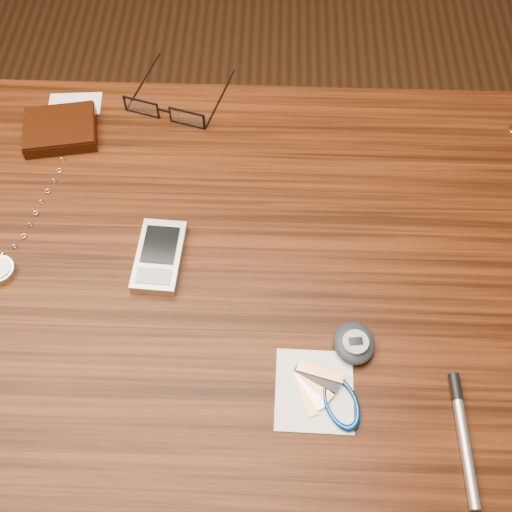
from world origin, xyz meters
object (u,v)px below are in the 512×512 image
object	(u,v)px
desk	(200,307)
pedometer	(354,343)
eyeglasses	(166,110)
pocket_watch	(1,266)
notepad_keys	(327,395)
silver_pen	(462,428)
pda_phone	(159,256)
wallet_and_card	(61,129)

from	to	relation	value
desk	pedometer	distance (m)	0.25
eyeglasses	desk	bearing A→B (deg)	-76.72
pocket_watch	notepad_keys	bearing A→B (deg)	-20.91
eyeglasses	pedometer	xyz separation A→B (m)	(0.27, -0.38, -0.00)
pocket_watch	silver_pen	xyz separation A→B (m)	(0.57, -0.20, 0.00)
notepad_keys	eyeglasses	bearing A→B (deg)	117.93
silver_pen	pda_phone	bearing A→B (deg)	149.57
silver_pen	pocket_watch	bearing A→B (deg)	161.20
desk	wallet_and_card	xyz separation A→B (m)	(-0.22, 0.23, 0.11)
desk	pda_phone	xyz separation A→B (m)	(-0.05, 0.02, 0.11)
desk	eyeglasses	size ratio (longest dim) A/B	5.95
desk	notepad_keys	bearing A→B (deg)	-44.35
eyeglasses	pedometer	distance (m)	0.46
pocket_watch	pedometer	distance (m)	0.47
eyeglasses	notepad_keys	bearing A→B (deg)	-62.07
pda_phone	pedometer	distance (m)	0.28
desk	pda_phone	size ratio (longest dim) A/B	8.96
silver_pen	eyeglasses	bearing A→B (deg)	128.93
pocket_watch	silver_pen	distance (m)	0.61
pedometer	pda_phone	bearing A→B (deg)	154.81
wallet_and_card	pedometer	world-z (taller)	same
eyeglasses	pocket_watch	bearing A→B (deg)	-123.50
eyeglasses	pocket_watch	size ratio (longest dim) A/B	0.67
pocket_watch	pedometer	world-z (taller)	pedometer
wallet_and_card	pda_phone	world-z (taller)	wallet_and_card
desk	pedometer	bearing A→B (deg)	-26.56
wallet_and_card	silver_pen	bearing A→B (deg)	-38.77
pocket_watch	silver_pen	world-z (taller)	same
wallet_and_card	notepad_keys	bearing A→B (deg)	-45.76
notepad_keys	silver_pen	world-z (taller)	silver_pen
pedometer	notepad_keys	xyz separation A→B (m)	(-0.03, -0.06, -0.01)
pedometer	silver_pen	bearing A→B (deg)	-39.90
pocket_watch	pda_phone	xyz separation A→B (m)	(0.21, 0.02, 0.00)
pda_phone	pedometer	world-z (taller)	pedometer
pda_phone	desk	bearing A→B (deg)	-18.93
wallet_and_card	notepad_keys	xyz separation A→B (m)	(0.39, -0.40, -0.01)
wallet_and_card	eyeglasses	xyz separation A→B (m)	(0.15, 0.04, 0.00)
wallet_and_card	pda_phone	xyz separation A→B (m)	(0.17, -0.22, -0.00)
pedometer	notepad_keys	size ratio (longest dim) A/B	0.56
notepad_keys	wallet_and_card	bearing A→B (deg)	134.24
desk	silver_pen	xyz separation A→B (m)	(0.32, -0.20, 0.11)
desk	pedometer	size ratio (longest dim) A/B	16.03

